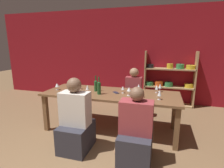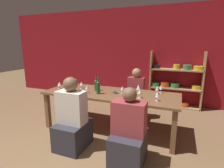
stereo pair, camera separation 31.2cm
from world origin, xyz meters
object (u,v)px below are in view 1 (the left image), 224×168
at_px(wine_bottle_green, 96,85).
at_px(wine_bottle_dark, 99,87).
at_px(wine_glass_empty_c, 139,87).
at_px(wine_glass_white_c, 157,87).
at_px(wine_glass_red_a, 142,91).
at_px(person_far_a, 133,99).
at_px(shelf_unit, 168,84).
at_px(wine_glass_empty_b, 159,93).
at_px(wine_glass_empty_a, 160,86).
at_px(wine_glass_white_b, 87,88).
at_px(cell_phone, 116,93).
at_px(person_near_a, 136,136).
at_px(wine_glass_white_a, 129,90).
at_px(wine_glass_white_e, 123,88).
at_px(wine_glass_white_f, 73,81).
at_px(wine_glass_white_d, 57,85).
at_px(dining_table, 111,97).
at_px(person_near_b, 76,124).
at_px(wine_glass_red_b, 80,84).

relative_size(wine_bottle_green, wine_bottle_dark, 0.95).
distance_m(wine_glass_empty_c, wine_glass_white_c, 0.35).
bearing_deg(wine_glass_red_a, person_far_a, 107.37).
height_order(shelf_unit, person_far_a, shelf_unit).
height_order(wine_glass_empty_b, wine_glass_white_c, same).
distance_m(wine_glass_empty_a, wine_glass_white_b, 1.41).
xyz_separation_m(cell_phone, person_near_a, (0.52, -0.87, -0.37)).
xyz_separation_m(wine_bottle_dark, wine_glass_white_a, (0.55, 0.07, -0.02)).
bearing_deg(wine_glass_white_e, person_near_a, -66.16).
relative_size(wine_glass_red_a, cell_phone, 1.01).
relative_size(wine_glass_empty_a, wine_glass_white_f, 1.04).
height_order(wine_glass_white_d, wine_glass_white_f, wine_glass_white_f).
distance_m(wine_glass_red_a, wine_glass_white_f, 1.63).
bearing_deg(wine_bottle_green, wine_glass_white_e, 0.80).
xyz_separation_m(wine_bottle_dark, person_far_a, (0.50, 0.92, -0.46)).
relative_size(wine_glass_white_a, wine_glass_white_e, 1.13).
distance_m(wine_glass_red_a, wine_glass_white_d, 1.71).
distance_m(wine_bottle_dark, wine_glass_empty_a, 1.19).
bearing_deg(wine_glass_white_d, wine_glass_white_f, 70.78).
bearing_deg(wine_glass_white_e, wine_glass_empty_c, 17.92).
height_order(wine_glass_empty_a, person_far_a, person_far_a).
bearing_deg(wine_glass_white_c, wine_glass_empty_a, 56.91).
bearing_deg(wine_glass_red_a, wine_bottle_green, 169.49).
xyz_separation_m(dining_table, wine_glass_empty_a, (0.91, 0.34, 0.19)).
bearing_deg(dining_table, person_far_a, 66.76).
bearing_deg(shelf_unit, wine_glass_empty_b, -95.70).
relative_size(wine_glass_white_c, person_near_a, 0.14).
relative_size(wine_glass_white_a, person_far_a, 0.13).
bearing_deg(wine_glass_empty_a, wine_glass_white_f, -179.24).
xyz_separation_m(wine_bottle_dark, person_near_a, (0.80, -0.69, -0.50)).
bearing_deg(shelf_unit, person_near_a, -100.20).
bearing_deg(cell_phone, person_far_a, 73.27).
xyz_separation_m(dining_table, wine_glass_white_d, (-1.11, -0.09, 0.18)).
height_order(wine_glass_empty_a, wine_glass_empty_c, wine_glass_empty_c).
xyz_separation_m(wine_glass_empty_c, wine_glass_white_e, (-0.29, -0.09, -0.03)).
bearing_deg(wine_glass_white_f, dining_table, -17.92).
distance_m(wine_glass_empty_b, wine_glass_empty_c, 0.51).
relative_size(wine_bottle_dark, wine_glass_white_f, 2.11).
relative_size(shelf_unit, person_near_b, 1.27).
bearing_deg(person_far_a, wine_glass_empty_b, 121.74).
relative_size(wine_glass_red_a, wine_glass_red_b, 1.16).
bearing_deg(wine_bottle_dark, wine_glass_white_f, 149.24).
bearing_deg(wine_glass_white_d, wine_glass_red_a, -1.41).
relative_size(shelf_unit, cell_phone, 9.42).
bearing_deg(wine_glass_red_a, wine_glass_white_f, 164.09).
bearing_deg(wine_glass_white_d, wine_glass_white_e, 5.80).
bearing_deg(cell_phone, wine_glass_white_e, 10.23).
bearing_deg(person_near_a, wine_bottle_dark, 139.30).
relative_size(dining_table, wine_glass_empty_c, 14.77).
bearing_deg(wine_glass_empty_a, wine_glass_white_a, -141.53).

